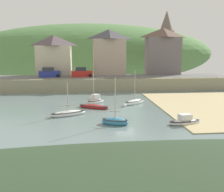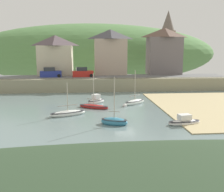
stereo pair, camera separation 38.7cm
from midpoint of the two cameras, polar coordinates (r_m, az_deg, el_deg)
ground at (r=23.05m, az=10.01°, el=-8.76°), size 48.00×41.00×0.61m
quay_seawall at (r=48.71m, az=0.29°, el=2.76°), size 48.00×9.40×2.40m
hillside_backdrop at (r=85.83m, az=-4.12°, el=9.39°), size 80.00×44.00×18.79m
waterfront_building_left at (r=56.26m, az=-12.25°, el=8.92°), size 7.31×5.76×8.34m
waterfront_building_centre at (r=56.01m, az=-0.16°, el=9.81°), size 7.11×4.46×9.60m
waterfront_building_right at (r=58.20m, az=11.69°, el=9.80°), size 7.45×4.79×10.01m
church_with_spire at (r=62.61m, az=12.41°, el=11.84°), size 3.00×3.00×14.25m
dinghy_open_wooden at (r=34.19m, az=-3.75°, el=-2.33°), size 4.34×3.11×4.74m
sailboat_nearest_shore at (r=30.68m, az=-9.43°, el=-3.82°), size 4.42×2.85×4.08m
sailboat_far_left at (r=37.29m, az=-3.28°, el=-1.05°), size 3.03×2.88×1.51m
fishing_boat_green at (r=36.85m, az=5.39°, el=-1.34°), size 3.67×3.31×5.04m
sailboat_tall_mast at (r=26.68m, az=0.92°, el=-5.68°), size 3.13×2.30×5.12m
sailboat_blue_trim at (r=27.79m, az=16.14°, el=-5.47°), size 3.76×1.87×1.20m
parked_car_near_slipway at (r=52.05m, az=-13.27°, el=5.01°), size 4.25×2.10×1.95m
parked_car_by_wall at (r=51.52m, az=-6.34°, el=5.17°), size 4.26×2.15×1.95m
mooring_buoy at (r=34.99m, az=3.18°, el=-2.14°), size 0.52×0.52×0.52m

